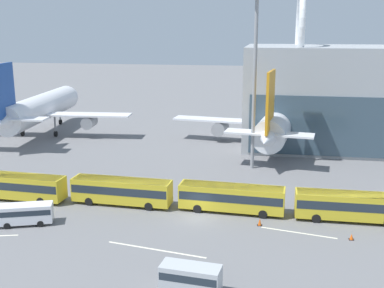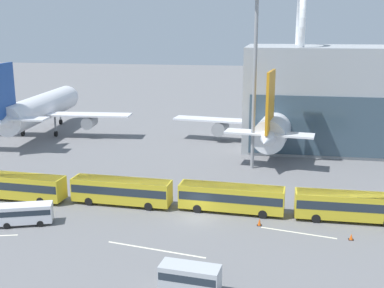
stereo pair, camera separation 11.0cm
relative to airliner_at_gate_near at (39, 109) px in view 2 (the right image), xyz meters
name	(u,v)px [view 2 (the right image)]	position (x,y,z in m)	size (l,w,h in m)	color
ground_plane	(197,218)	(37.85, -36.97, -5.37)	(440.00, 440.00, 0.00)	slate
airliner_at_gate_near	(39,109)	(0.00, 0.00, 0.00)	(37.15, 35.98, 15.25)	white
airliner_at_gate_far	(282,118)	(47.29, 0.72, -0.49)	(40.64, 43.52, 14.87)	silver
shuttle_bus_1	(18,185)	(14.71, -34.83, -3.49)	(12.36, 3.30, 3.18)	gold
shuttle_bus_2	(122,190)	(28.09, -34.25, -3.49)	(12.34, 3.18, 3.18)	gold
shuttle_bus_3	(231,197)	(41.46, -34.33, -3.49)	(12.35, 3.26, 3.18)	gold
shuttle_bus_4	(351,205)	(54.84, -34.69, -3.49)	(12.25, 2.77, 3.18)	gold
service_van_foreground	(24,213)	(19.53, -42.01, -4.01)	(6.28, 3.88, 2.31)	silver
service_van_crossing	(190,277)	(39.90, -52.69, -3.92)	(5.08, 2.44, 2.47)	#B2B7BC
floodlight_mast	(256,43)	(42.89, -15.82, 13.54)	(2.89, 2.89, 26.64)	gray
lane_stripe_1	(124,204)	(28.30, -33.99, -5.36)	(6.58, 0.25, 0.01)	silver
lane_stripe_3	(298,233)	(49.02, -39.03, -5.36)	(7.95, 0.25, 0.01)	silver
lane_stripe_5	(156,250)	(35.18, -45.49, -5.36)	(10.36, 0.25, 0.01)	silver
traffic_cone_0	(259,222)	(44.92, -37.78, -4.97)	(0.53, 0.53, 0.80)	black
traffic_cone_2	(351,237)	(54.29, -39.81, -5.05)	(0.52, 0.52, 0.64)	black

